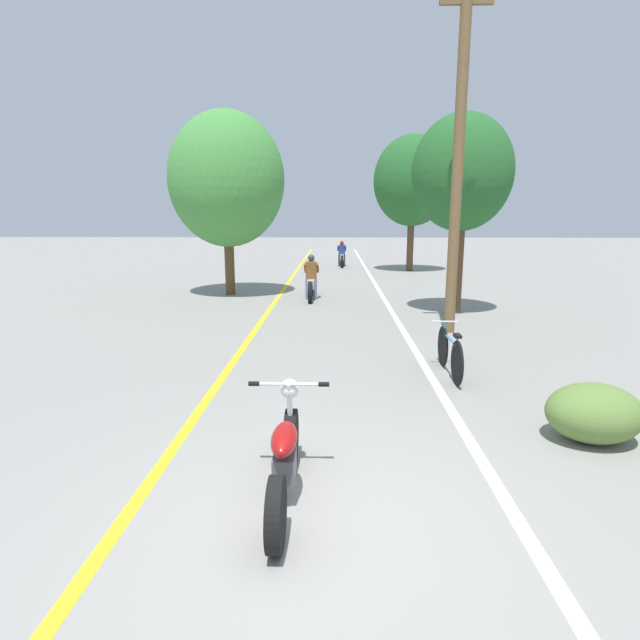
# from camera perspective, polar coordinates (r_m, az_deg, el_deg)

# --- Properties ---
(ground_plane) EXTENTS (120.00, 120.00, 0.00)m
(ground_plane) POSITION_cam_1_polar(r_m,az_deg,el_deg) (4.66, -0.43, -22.46)
(ground_plane) COLOR gray
(lane_stripe_center) EXTENTS (0.14, 48.00, 0.01)m
(lane_stripe_center) POSITION_cam_1_polar(r_m,az_deg,el_deg) (16.56, -4.79, 2.64)
(lane_stripe_center) COLOR yellow
(lane_stripe_center) RESTS_ON ground
(lane_stripe_edge) EXTENTS (0.14, 48.00, 0.01)m
(lane_stripe_edge) POSITION_cam_1_polar(r_m,az_deg,el_deg) (16.54, 7.25, 2.58)
(lane_stripe_edge) COLOR white
(lane_stripe_edge) RESTS_ON ground
(utility_pole) EXTENTS (1.10, 0.24, 7.50)m
(utility_pole) POSITION_cam_1_polar(r_m,az_deg,el_deg) (11.69, 15.51, 17.37)
(utility_pole) COLOR brown
(utility_pole) RESTS_ON ground
(roadside_tree_right_near) EXTENTS (2.65, 2.38, 5.27)m
(roadside_tree_right_near) POSITION_cam_1_polar(r_m,az_deg,el_deg) (14.15, 15.93, 15.76)
(roadside_tree_right_near) COLOR #513A23
(roadside_tree_right_near) RESTS_ON ground
(roadside_tree_right_far) EXTENTS (3.68, 3.31, 6.39)m
(roadside_tree_right_far) POSITION_cam_1_polar(r_m,az_deg,el_deg) (24.86, 10.53, 15.35)
(roadside_tree_right_far) COLOR #513A23
(roadside_tree_right_far) RESTS_ON ground
(roadside_tree_left) EXTENTS (3.79, 3.41, 5.97)m
(roadside_tree_left) POSITION_cam_1_polar(r_m,az_deg,el_deg) (17.19, -10.63, 15.46)
(roadside_tree_left) COLOR #513A23
(roadside_tree_left) RESTS_ON ground
(roadside_bush) EXTENTS (1.10, 0.88, 0.70)m
(roadside_bush) POSITION_cam_1_polar(r_m,az_deg,el_deg) (6.79, 28.82, -9.28)
(roadside_bush) COLOR #5B7A38
(roadside_bush) RESTS_ON ground
(motorcycle_foreground) EXTENTS (0.82, 2.02, 0.99)m
(motorcycle_foreground) POSITION_cam_1_polar(r_m,az_deg,el_deg) (4.84, -4.02, -15.25)
(motorcycle_foreground) COLOR black
(motorcycle_foreground) RESTS_ON ground
(motorcycle_rider_lead) EXTENTS (0.50, 2.13, 1.43)m
(motorcycle_rider_lead) POSITION_cam_1_polar(r_m,az_deg,el_deg) (16.02, -1.00, 4.29)
(motorcycle_rider_lead) COLOR black
(motorcycle_rider_lead) RESTS_ON ground
(motorcycle_rider_far) EXTENTS (0.50, 2.19, 1.35)m
(motorcycle_rider_far) POSITION_cam_1_polar(r_m,az_deg,el_deg) (26.74, 2.50, 7.24)
(motorcycle_rider_far) COLOR black
(motorcycle_rider_far) RESTS_ON ground
(bicycle_parked) EXTENTS (0.44, 1.76, 0.83)m
(bicycle_parked) POSITION_cam_1_polar(r_m,az_deg,el_deg) (8.64, 14.61, -3.64)
(bicycle_parked) COLOR black
(bicycle_parked) RESTS_ON ground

